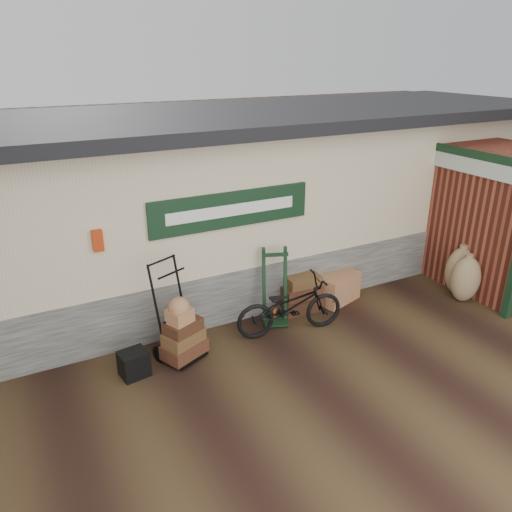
{
  "coord_description": "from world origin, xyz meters",
  "views": [
    {
      "loc": [
        -3.33,
        -5.61,
        4.16
      ],
      "look_at": [
        0.08,
        0.9,
        1.14
      ],
      "focal_mm": 35.0,
      "sensor_mm": 36.0,
      "label": 1
    }
  ],
  "objects_px": {
    "green_barrow": "(275,286)",
    "black_trunk": "(134,364)",
    "suitcase_stack": "(300,293)",
    "bicycle": "(290,303)",
    "wicker_hamper": "(336,287)",
    "porter_trolley": "(174,310)"
  },
  "relations": [
    {
      "from": "green_barrow",
      "to": "black_trunk",
      "type": "distance_m",
      "value": 2.54
    },
    {
      "from": "suitcase_stack",
      "to": "bicycle",
      "type": "height_order",
      "value": "bicycle"
    },
    {
      "from": "wicker_hamper",
      "to": "bicycle",
      "type": "distance_m",
      "value": 1.45
    },
    {
      "from": "porter_trolley",
      "to": "bicycle",
      "type": "relative_size",
      "value": 0.86
    },
    {
      "from": "green_barrow",
      "to": "suitcase_stack",
      "type": "distance_m",
      "value": 0.68
    },
    {
      "from": "green_barrow",
      "to": "black_trunk",
      "type": "height_order",
      "value": "green_barrow"
    },
    {
      "from": "porter_trolley",
      "to": "wicker_hamper",
      "type": "height_order",
      "value": "porter_trolley"
    },
    {
      "from": "wicker_hamper",
      "to": "suitcase_stack",
      "type": "bearing_deg",
      "value": -180.0
    },
    {
      "from": "suitcase_stack",
      "to": "bicycle",
      "type": "bearing_deg",
      "value": -134.77
    },
    {
      "from": "wicker_hamper",
      "to": "bicycle",
      "type": "relative_size",
      "value": 0.45
    },
    {
      "from": "green_barrow",
      "to": "suitcase_stack",
      "type": "bearing_deg",
      "value": 34.51
    },
    {
      "from": "porter_trolley",
      "to": "black_trunk",
      "type": "bearing_deg",
      "value": 173.35
    },
    {
      "from": "suitcase_stack",
      "to": "black_trunk",
      "type": "xyz_separation_m",
      "value": [
        -3.06,
        -0.56,
        -0.14
      ]
    },
    {
      "from": "green_barrow",
      "to": "suitcase_stack",
      "type": "height_order",
      "value": "green_barrow"
    },
    {
      "from": "green_barrow",
      "to": "bicycle",
      "type": "bearing_deg",
      "value": -64.49
    },
    {
      "from": "green_barrow",
      "to": "bicycle",
      "type": "height_order",
      "value": "green_barrow"
    },
    {
      "from": "porter_trolley",
      "to": "suitcase_stack",
      "type": "relative_size",
      "value": 2.09
    },
    {
      "from": "black_trunk",
      "to": "bicycle",
      "type": "height_order",
      "value": "bicycle"
    },
    {
      "from": "porter_trolley",
      "to": "green_barrow",
      "type": "bearing_deg",
      "value": -16.95
    },
    {
      "from": "porter_trolley",
      "to": "black_trunk",
      "type": "xyz_separation_m",
      "value": [
        -0.68,
        -0.21,
        -0.57
      ]
    },
    {
      "from": "wicker_hamper",
      "to": "bicycle",
      "type": "xyz_separation_m",
      "value": [
        -1.31,
        -0.56,
        0.25
      ]
    },
    {
      "from": "green_barrow",
      "to": "black_trunk",
      "type": "bearing_deg",
      "value": -149.69
    }
  ]
}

